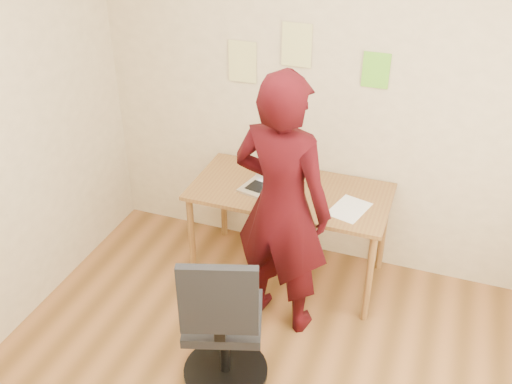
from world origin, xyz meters
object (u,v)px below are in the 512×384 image
at_px(desk, 290,200).
at_px(person, 282,207).
at_px(phone, 300,208).
at_px(office_chair, 223,330).
at_px(laptop, 271,181).

height_order(desk, person, person).
xyz_separation_m(phone, person, (-0.05, -0.26, 0.15)).
bearing_deg(desk, office_chair, -92.62).
height_order(office_chair, person, person).
relative_size(laptop, phone, 3.49).
height_order(phone, office_chair, office_chair).
bearing_deg(phone, office_chair, -92.18).
xyz_separation_m(phone, office_chair, (-0.18, -0.92, -0.31)).
bearing_deg(desk, laptop, -172.89).
height_order(laptop, phone, laptop).
distance_m(phone, office_chair, 0.99).
relative_size(desk, phone, 11.59).
height_order(desk, laptop, laptop).
relative_size(laptop, office_chair, 0.42).
distance_m(laptop, office_chair, 1.18).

